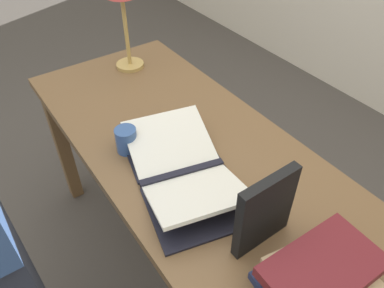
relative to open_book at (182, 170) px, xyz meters
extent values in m
plane|color=#47423D|center=(-0.08, 0.10, -0.76)|extent=(12.00, 12.00, 0.00)
cube|color=brown|center=(-0.08, 0.10, -0.04)|extent=(1.59, 0.66, 0.03)
cube|color=brown|center=(-0.83, -0.18, -0.41)|extent=(0.06, 0.06, 0.70)
cube|color=brown|center=(-0.83, 0.38, -0.41)|extent=(0.06, 0.06, 0.70)
cube|color=black|center=(0.00, 0.00, -0.02)|extent=(0.09, 0.28, 0.02)
cube|color=black|center=(-0.13, 0.03, -0.02)|extent=(0.31, 0.34, 0.01)
cube|color=black|center=(0.13, -0.03, -0.02)|extent=(0.31, 0.34, 0.01)
cube|color=silver|center=(-0.12, 0.03, 0.02)|extent=(0.29, 0.32, 0.09)
cube|color=silver|center=(0.12, -0.03, 0.02)|extent=(0.29, 0.32, 0.09)
cube|color=#1E284C|center=(0.50, 0.05, -0.01)|extent=(0.23, 0.29, 0.03)
cube|color=tan|center=(0.50, 0.05, 0.02)|extent=(0.21, 0.24, 0.05)
cube|color=maroon|center=(0.50, 0.05, 0.07)|extent=(0.17, 0.28, 0.03)
cube|color=black|center=(0.32, 0.04, 0.09)|extent=(0.03, 0.18, 0.23)
cylinder|color=tan|center=(-0.72, 0.19, -0.02)|extent=(0.13, 0.13, 0.02)
cylinder|color=tan|center=(-0.72, 0.19, 0.14)|extent=(0.02, 0.02, 0.30)
cylinder|color=#335184|center=(-0.21, -0.09, 0.02)|extent=(0.07, 0.07, 0.09)
torus|color=#335184|center=(-0.21, -0.04, 0.02)|extent=(0.01, 0.05, 0.05)
camera|label=1|loc=(0.70, -0.45, 0.84)|focal=35.00mm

